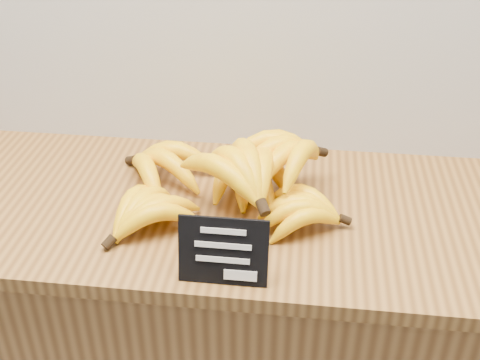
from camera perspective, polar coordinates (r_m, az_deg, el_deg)
name	(u,v)px	position (r m, az deg, el deg)	size (l,w,h in m)	color
counter_top	(243,211)	(1.22, 0.28, -2.94)	(1.45, 0.54, 0.03)	brown
chalkboard_sign	(223,252)	(1.00, -1.61, -6.80)	(0.15, 0.01, 0.12)	black
banana_pile	(227,178)	(1.19, -1.19, 0.20)	(0.51, 0.37, 0.13)	yellow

